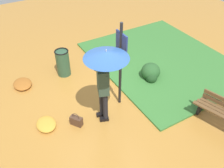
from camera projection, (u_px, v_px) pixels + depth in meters
ground_plane at (104, 109)px, 6.45m from camera, size 18.00×18.00×0.00m
grass_verge at (162, 60)px, 8.23m from camera, size 4.80×4.00×0.05m
person_with_umbrella at (105, 68)px, 5.20m from camera, size 0.96×0.96×2.04m
info_sign_post at (121, 57)px, 5.76m from camera, size 0.44×0.07×2.30m
handbag at (76, 121)px, 5.96m from camera, size 0.33×0.29×0.37m
trash_bin at (63, 63)px, 7.40m from camera, size 0.42×0.42×0.83m
shrub_cluster at (151, 73)px, 7.31m from camera, size 0.62×0.56×0.51m
leaf_pile_by_bench at (22, 84)px, 7.16m from camera, size 0.63×0.51×0.14m
leaf_pile_far_path at (46, 124)px, 5.96m from camera, size 0.57×0.46×0.13m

